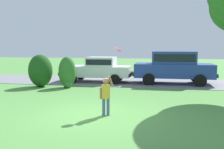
% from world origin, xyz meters
% --- Properties ---
extents(ground_plane, '(80.00, 80.00, 0.00)m').
position_xyz_m(ground_plane, '(0.00, 0.00, 0.00)').
color(ground_plane, '#518E42').
extents(driveway_strip, '(28.00, 4.40, 0.02)m').
position_xyz_m(driveway_strip, '(0.00, 7.84, 0.01)').
color(driveway_strip, slate).
rests_on(driveway_strip, ground).
extents(shrub_near_tree, '(1.33, 1.19, 1.77)m').
position_xyz_m(shrub_near_tree, '(-4.43, 5.06, 0.89)').
color(shrub_near_tree, '#1E511C').
rests_on(shrub_near_tree, ground).
extents(shrub_centre_left, '(0.95, 0.86, 1.67)m').
position_xyz_m(shrub_centre_left, '(-2.88, 5.09, 0.79)').
color(shrub_centre_left, '#33702B').
rests_on(shrub_centre_left, ground).
extents(parked_sedan, '(4.45, 2.20, 1.56)m').
position_xyz_m(parked_sedan, '(-1.81, 7.54, 0.85)').
color(parked_sedan, white).
rests_on(parked_sedan, ground).
extents(parked_suv, '(4.71, 2.13, 1.92)m').
position_xyz_m(parked_suv, '(2.77, 7.61, 1.08)').
color(parked_suv, '#28429E').
rests_on(parked_suv, ground).
extents(child_thrower, '(0.42, 0.33, 1.29)m').
position_xyz_m(child_thrower, '(0.42, -0.00, 0.72)').
color(child_thrower, '#4C608C').
rests_on(child_thrower, ground).
extents(frisbee, '(0.26, 0.28, 0.18)m').
position_xyz_m(frisbee, '(0.66, 0.68, 2.10)').
color(frisbee, red).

